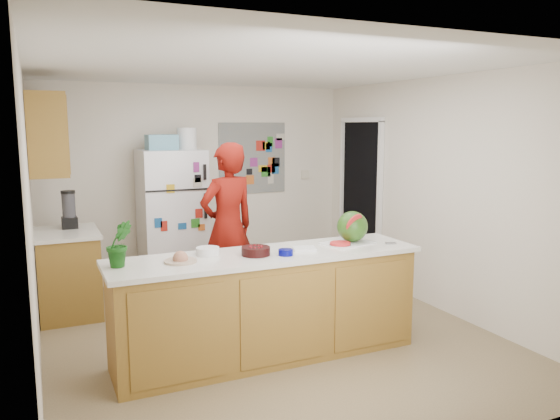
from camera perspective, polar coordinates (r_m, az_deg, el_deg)
name	(u,v)px	position (r m, az deg, el deg)	size (l,w,h in m)	color
floor	(266,334)	(5.42, -1.45, -12.81)	(4.00, 4.50, 0.02)	brown
wall_back	(199,182)	(7.21, -8.50, 2.86)	(4.00, 0.02, 2.50)	beige
wall_left	(29,221)	(4.70, -24.72, -1.02)	(0.02, 4.50, 2.50)	beige
wall_right	(437,194)	(6.15, 16.04, 1.59)	(0.02, 4.50, 2.50)	beige
ceiling	(265,67)	(5.06, -1.57, 14.75)	(4.00, 4.50, 0.02)	white
doorway	(361,199)	(7.32, 8.48, 1.13)	(0.03, 0.85, 2.04)	black
peninsula_base	(267,308)	(4.76, -1.35, -10.17)	(2.60, 0.62, 0.88)	brown
peninsula_top	(267,255)	(4.63, -1.37, -4.77)	(2.68, 0.70, 0.04)	silver
side_counter_base	(69,275)	(6.20, -21.22, -6.34)	(0.60, 0.80, 0.86)	brown
side_counter_top	(66,233)	(6.10, -21.46, -2.25)	(0.64, 0.84, 0.04)	silver
upper_cabinets	(46,134)	(5.94, -23.25, 7.28)	(0.35, 1.00, 0.80)	brown
refrigerator	(172,220)	(6.79, -11.19, -0.99)	(0.75, 0.70, 1.70)	silver
fridge_top_bin	(162,142)	(6.67, -12.28, 6.93)	(0.35, 0.28, 0.18)	#5999B2
photo_collage	(253,158)	(7.40, -2.89, 5.43)	(0.95, 0.01, 0.95)	slate
person	(228,227)	(5.87, -5.48, -1.83)	(0.66, 0.43, 1.81)	maroon
blender_appliance	(69,211)	(6.22, -21.19, -0.07)	(0.14, 0.14, 0.38)	black
cutting_board	(348,243)	(5.02, 7.07, -3.46)	(0.43, 0.32, 0.01)	white
watermelon	(352,226)	(5.03, 7.57, -1.72)	(0.28, 0.28, 0.28)	#205610
watermelon_slice	(340,243)	(4.92, 6.30, -3.50)	(0.18, 0.18, 0.02)	red
cherry_bowl	(256,251)	(4.55, -2.55, -4.30)	(0.24, 0.24, 0.07)	black
white_bowl	(208,251)	(4.61, -7.57, -4.26)	(0.19, 0.19, 0.06)	white
cobalt_bowl	(286,252)	(4.54, 0.60, -4.44)	(0.12, 0.12, 0.05)	#020460
plate	(180,261)	(4.39, -10.36, -5.27)	(0.26, 0.26, 0.02)	beige
paper_towel	(304,249)	(4.74, 2.57, -4.08)	(0.19, 0.17, 0.02)	white
keys	(391,243)	(5.08, 11.49, -3.41)	(0.10, 0.04, 0.01)	gray
potted_plant	(119,244)	(4.32, -16.44, -3.39)	(0.20, 0.16, 0.36)	#123D09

